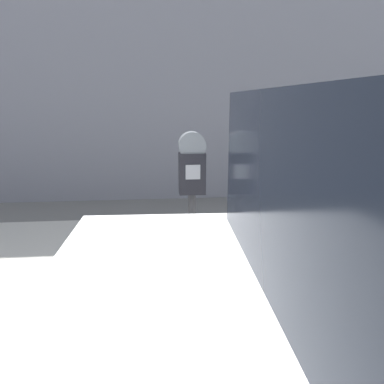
# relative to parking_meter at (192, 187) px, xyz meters

# --- Properties ---
(sidewalk) EXTENTS (24.00, 2.80, 0.15)m
(sidewalk) POSITION_rel_parking_meter_xyz_m (0.29, 1.13, -1.10)
(sidewalk) COLOR #BCB7AD
(sidewalk) RESTS_ON ground_plane
(building_facade) EXTENTS (24.00, 0.30, 5.75)m
(building_facade) POSITION_rel_parking_meter_xyz_m (0.29, 4.27, 1.70)
(building_facade) COLOR gray
(building_facade) RESTS_ON ground_plane
(parking_meter) EXTENTS (0.19, 0.13, 1.41)m
(parking_meter) POSITION_rel_parking_meter_xyz_m (0.00, 0.00, 0.00)
(parking_meter) COLOR #2D2D30
(parking_meter) RESTS_ON sidewalk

